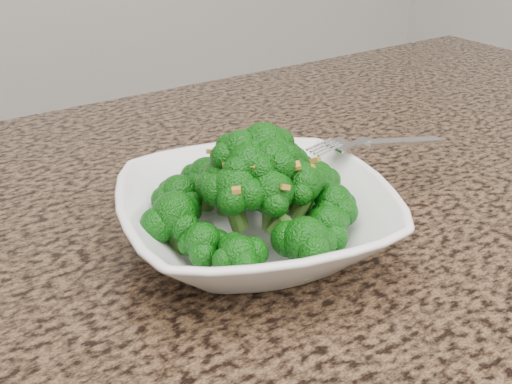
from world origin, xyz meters
TOP-DOWN VIEW (x-y plane):
  - bowl at (0.10, 0.40)m, footprint 0.26×0.26m
  - broccoli_pile at (0.10, 0.40)m, footprint 0.19×0.19m
  - garlic_topping at (0.10, 0.40)m, footprint 0.11×0.11m
  - fork at (0.23, 0.42)m, footprint 0.18×0.04m

SIDE VIEW (x-z plane):
  - bowl at x=0.10m, z-range 0.90..0.95m
  - fork at x=0.23m, z-range 0.95..0.96m
  - broccoli_pile at x=0.10m, z-range 0.95..1.02m
  - garlic_topping at x=0.10m, z-range 1.02..1.02m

